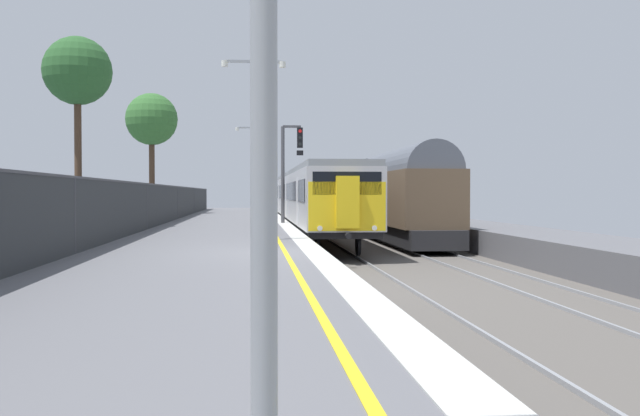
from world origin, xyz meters
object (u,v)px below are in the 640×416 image
signal_gantry (288,162)px  platform_lamp_far (253,164)px  background_tree_left (77,74)px  commuter_train_at_platform (295,196)px  freight_train_adjacent_track (355,193)px  background_tree_centre (153,121)px  platform_lamp_mid (254,133)px

signal_gantry → platform_lamp_far: 6.05m
signal_gantry → background_tree_left: (-9.19, -4.00, 3.51)m
commuter_train_at_platform → freight_train_adjacent_track: (4.00, -4.22, 0.23)m
platform_lamp_far → background_tree_centre: bearing=122.2°
commuter_train_at_platform → platform_lamp_far: size_ratio=11.14×
freight_train_adjacent_track → platform_lamp_far: 11.44m
commuter_train_at_platform → background_tree_centre: (-10.44, -1.44, 5.46)m
signal_gantry → background_tree_centre: bearing=117.4°
signal_gantry → freight_train_adjacent_track: bearing=69.3°
freight_train_adjacent_track → background_tree_centre: background_tree_centre is taller
commuter_train_at_platform → background_tree_left: size_ratio=7.33×
commuter_train_at_platform → platform_lamp_far: platform_lamp_far is taller
platform_lamp_mid → background_tree_left: bearing=130.6°
platform_lamp_mid → background_tree_left: 11.88m
freight_train_adjacent_track → platform_lamp_mid: 28.19m
freight_train_adjacent_track → background_tree_left: bearing=-128.4°
background_tree_centre → freight_train_adjacent_track: bearing=-10.9°
background_tree_centre → platform_lamp_mid: bearing=-76.4°
commuter_train_at_platform → background_tree_left: bearing=-115.1°
commuter_train_at_platform → platform_lamp_mid: 31.64m
background_tree_left → background_tree_centre: size_ratio=0.93×
commuter_train_at_platform → background_tree_left: background_tree_left is taller
freight_train_adjacent_track → background_tree_centre: bearing=169.1°
platform_lamp_far → background_tree_centre: (-7.23, 11.50, 3.55)m
signal_gantry → platform_lamp_far: (-1.74, 5.79, 0.15)m
commuter_train_at_platform → background_tree_centre: size_ratio=6.80×
freight_train_adjacent_track → signal_gantry: signal_gantry is taller
signal_gantry → background_tree_left: 10.62m
freight_train_adjacent_track → platform_lamp_far: bearing=-129.6°
freight_train_adjacent_track → background_tree_left: size_ratio=5.59×
signal_gantry → platform_lamp_far: size_ratio=0.91×
commuter_train_at_platform → freight_train_adjacent_track: 5.82m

